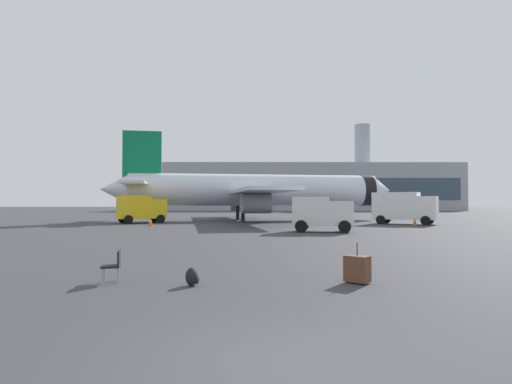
{
  "coord_description": "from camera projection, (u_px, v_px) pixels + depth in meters",
  "views": [
    {
      "loc": [
        -0.08,
        -5.59,
        2.19
      ],
      "look_at": [
        0.11,
        27.02,
        3.0
      ],
      "focal_mm": 29.28,
      "sensor_mm": 36.0,
      "label": 1
    }
  ],
  "objects": [
    {
      "name": "gate_chair",
      "position": [
        114.0,
        264.0,
        11.41
      ],
      "size": [
        0.57,
        0.57,
        0.86
      ],
      "color": "black",
      "rests_on": "ground"
    },
    {
      "name": "traveller_backpack",
      "position": [
        192.0,
        277.0,
        10.93
      ],
      "size": [
        0.36,
        0.4,
        0.48
      ],
      "color": "black",
      "rests_on": "ground"
    },
    {
      "name": "service_truck",
      "position": [
        141.0,
        208.0,
        44.04
      ],
      "size": [
        5.25,
        4.37,
        2.9
      ],
      "color": "yellow",
      "rests_on": "ground"
    },
    {
      "name": "fuel_truck",
      "position": [
        404.0,
        207.0,
        41.73
      ],
      "size": [
        6.39,
        5.12,
        3.2
      ],
      "color": "white",
      "rests_on": "ground"
    },
    {
      "name": "safety_cone_far",
      "position": [
        415.0,
        221.0,
        40.07
      ],
      "size": [
        0.44,
        0.44,
        0.79
      ],
      "color": "#F2590C",
      "rests_on": "ground"
    },
    {
      "name": "safety_cone_near",
      "position": [
        192.0,
        217.0,
        54.96
      ],
      "size": [
        0.44,
        0.44,
        0.62
      ],
      "color": "#F2590C",
      "rests_on": "ground"
    },
    {
      "name": "safety_cone_mid",
      "position": [
        150.0,
        222.0,
        38.5
      ],
      "size": [
        0.44,
        0.44,
        0.82
      ],
      "color": "#F2590C",
      "rests_on": "ground"
    },
    {
      "name": "cargo_van",
      "position": [
        322.0,
        212.0,
        30.96
      ],
      "size": [
        4.69,
        3.01,
        2.6
      ],
      "color": "white",
      "rests_on": "ground"
    },
    {
      "name": "rolling_suitcase",
      "position": [
        357.0,
        269.0,
        11.29
      ],
      "size": [
        0.75,
        0.72,
        1.1
      ],
      "color": "brown",
      "rests_on": "ground"
    },
    {
      "name": "safety_cone_outer",
      "position": [
        332.0,
        215.0,
        58.93
      ],
      "size": [
        0.44,
        0.44,
        0.82
      ],
      "color": "#F2590C",
      "rests_on": "ground"
    },
    {
      "name": "terminal_building",
      "position": [
        310.0,
        188.0,
        119.77
      ],
      "size": [
        79.42,
        24.06,
        24.63
      ],
      "color": "#9EA3AD",
      "rests_on": "ground"
    },
    {
      "name": "airplane_at_gate",
      "position": [
        255.0,
        190.0,
        50.6
      ],
      "size": [
        35.7,
        32.35,
        10.5
      ],
      "color": "silver",
      "rests_on": "ground"
    },
    {
      "name": "ground_plane",
      "position": [
        260.0,
        367.0,
        5.53
      ],
      "size": [
        400.0,
        400.0,
        0.0
      ],
      "primitive_type": "plane",
      "color": "#38383D"
    }
  ]
}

